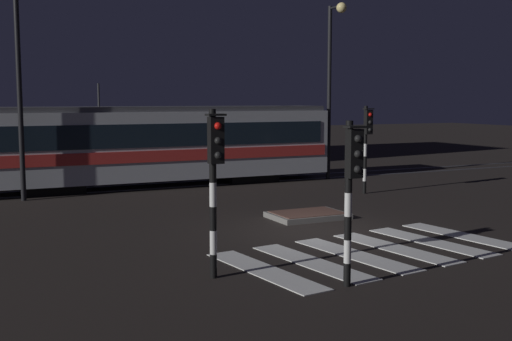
{
  "coord_description": "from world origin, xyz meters",
  "views": [
    {
      "loc": [
        -8.82,
        -14.59,
        3.54
      ],
      "look_at": [
        -0.54,
        2.67,
        1.4
      ],
      "focal_mm": 44.85,
      "sensor_mm": 36.0,
      "label": 1
    }
  ],
  "objects_px": {
    "traffic_light_kerb_mid_left": "(351,179)",
    "traffic_light_corner_far_right": "(367,136)",
    "tram": "(155,144)",
    "traffic_light_corner_near_left": "(214,168)",
    "street_lamp_trackside_left": "(19,61)",
    "street_lamp_trackside_right": "(332,71)"
  },
  "relations": [
    {
      "from": "traffic_light_corner_far_right",
      "to": "street_lamp_trackside_left",
      "type": "height_order",
      "value": "street_lamp_trackside_left"
    },
    {
      "from": "street_lamp_trackside_right",
      "to": "traffic_light_corner_far_right",
      "type": "bearing_deg",
      "value": -105.17
    },
    {
      "from": "traffic_light_corner_far_right",
      "to": "street_lamp_trackside_right",
      "type": "relative_size",
      "value": 0.43
    },
    {
      "from": "street_lamp_trackside_right",
      "to": "street_lamp_trackside_left",
      "type": "xyz_separation_m",
      "value": [
        -12.94,
        -0.65,
        0.05
      ]
    },
    {
      "from": "traffic_light_corner_far_right",
      "to": "street_lamp_trackside_right",
      "type": "xyz_separation_m",
      "value": [
        1.16,
        4.27,
        2.61
      ]
    },
    {
      "from": "traffic_light_corner_near_left",
      "to": "traffic_light_corner_far_right",
      "type": "bearing_deg",
      "value": 41.04
    },
    {
      "from": "traffic_light_kerb_mid_left",
      "to": "traffic_light_corner_near_left",
      "type": "height_order",
      "value": "traffic_light_corner_near_left"
    },
    {
      "from": "traffic_light_corner_far_right",
      "to": "street_lamp_trackside_right",
      "type": "bearing_deg",
      "value": 74.83
    },
    {
      "from": "traffic_light_corner_near_left",
      "to": "tram",
      "type": "height_order",
      "value": "tram"
    },
    {
      "from": "street_lamp_trackside_right",
      "to": "street_lamp_trackside_left",
      "type": "distance_m",
      "value": 12.95
    },
    {
      "from": "traffic_light_kerb_mid_left",
      "to": "traffic_light_corner_far_right",
      "type": "distance_m",
      "value": 12.26
    },
    {
      "from": "traffic_light_kerb_mid_left",
      "to": "street_lamp_trackside_right",
      "type": "distance_m",
      "value": 16.68
    },
    {
      "from": "street_lamp_trackside_left",
      "to": "tram",
      "type": "xyz_separation_m",
      "value": [
        5.26,
        1.79,
        -3.09
      ]
    },
    {
      "from": "traffic_light_corner_far_right",
      "to": "street_lamp_trackside_right",
      "type": "height_order",
      "value": "street_lamp_trackside_right"
    },
    {
      "from": "street_lamp_trackside_left",
      "to": "tram",
      "type": "height_order",
      "value": "street_lamp_trackside_left"
    },
    {
      "from": "traffic_light_kerb_mid_left",
      "to": "tram",
      "type": "xyz_separation_m",
      "value": [
        0.81,
        15.24,
        -0.33
      ]
    },
    {
      "from": "traffic_light_kerb_mid_left",
      "to": "street_lamp_trackside_right",
      "type": "relative_size",
      "value": 0.41
    },
    {
      "from": "traffic_light_corner_near_left",
      "to": "street_lamp_trackside_right",
      "type": "relative_size",
      "value": 0.44
    },
    {
      "from": "traffic_light_kerb_mid_left",
      "to": "traffic_light_corner_near_left",
      "type": "relative_size",
      "value": 0.94
    },
    {
      "from": "traffic_light_corner_near_left",
      "to": "traffic_light_kerb_mid_left",
      "type": "bearing_deg",
      "value": -38.18
    },
    {
      "from": "street_lamp_trackside_left",
      "to": "traffic_light_kerb_mid_left",
      "type": "bearing_deg",
      "value": -71.73
    },
    {
      "from": "street_lamp_trackside_right",
      "to": "traffic_light_corner_near_left",
      "type": "bearing_deg",
      "value": -130.3
    }
  ]
}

